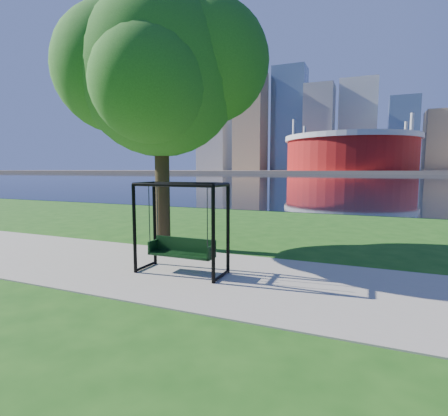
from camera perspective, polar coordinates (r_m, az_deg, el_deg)
The scene contains 8 objects.
ground at distance 8.44m, azimuth -1.26°, elevation -10.06°, with size 900.00×900.00×0.00m, color #1E5114.
path at distance 8.01m, azimuth -2.75°, elevation -10.87°, with size 120.00×4.00×0.03m, color #9E937F.
river at distance 109.47m, azimuth 21.17°, elevation 4.57°, with size 900.00×180.00×0.02m, color black.
far_bank at distance 313.42m, azimuth 22.34°, elevation 5.50°, with size 900.00×228.00×2.00m, color #937F60.
stadium at distance 243.05m, azimuth 19.91°, elevation 8.65°, with size 83.00×83.00×32.00m.
skyline at distance 328.59m, azimuth 21.87°, elevation 11.63°, with size 392.00×66.00×96.50m.
swing at distance 7.98m, azimuth -6.92°, elevation -3.61°, with size 2.04×0.89×2.09m.
park_tree at distance 11.21m, azimuth -10.44°, elevation 21.15°, with size 6.11×5.52×7.59m.
Camera 1 is at (3.31, -7.40, 2.37)m, focal length 28.00 mm.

